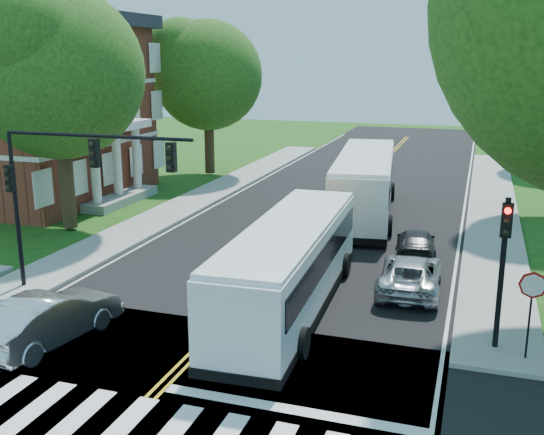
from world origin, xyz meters
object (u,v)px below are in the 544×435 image
at_px(hatchback, 50,318).
at_px(suv, 410,274).
at_px(signal_nw, 68,175).
at_px(signal_ne, 503,254).
at_px(bus_lead, 290,264).
at_px(bus_follow, 365,183).
at_px(dark_sedan, 416,243).

bearing_deg(hatchback, suv, -132.42).
height_order(signal_nw, signal_ne, signal_nw).
distance_m(bus_lead, suv, 4.80).
height_order(bus_follow, hatchback, bus_follow).
bearing_deg(dark_sedan, bus_follow, -69.12).
xyz_separation_m(bus_follow, hatchback, (-6.06, -18.45, -0.98)).
distance_m(hatchback, dark_sedan, 15.20).
xyz_separation_m(suv, dark_sedan, (-0.23, 4.24, -0.07)).
relative_size(signal_nw, hatchback, 1.54).
bearing_deg(hatchback, dark_sedan, -119.24).
distance_m(bus_lead, dark_sedan, 8.03).
bearing_deg(signal_ne, bus_lead, 168.94).
bearing_deg(signal_nw, hatchback, -66.55).
bearing_deg(suv, dark_sedan, -88.85).
xyz_separation_m(signal_nw, dark_sedan, (10.94, 8.48, -3.80)).
distance_m(signal_ne, hatchback, 13.21).
bearing_deg(signal_nw, signal_ne, 0.05).
relative_size(signal_ne, suv, 0.95).
height_order(signal_nw, hatchback, signal_nw).
height_order(bus_follow, dark_sedan, bus_follow).
height_order(signal_nw, dark_sedan, signal_nw).
xyz_separation_m(bus_lead, bus_follow, (0.05, 13.74, 0.19)).
bearing_deg(signal_nw, dark_sedan, 37.78).
distance_m(bus_lead, hatchback, 7.68).
distance_m(signal_nw, signal_ne, 14.13).
relative_size(signal_ne, bus_follow, 0.34).
distance_m(hatchback, suv, 12.35).
bearing_deg(bus_follow, bus_lead, 83.03).
bearing_deg(dark_sedan, bus_lead, 57.84).
distance_m(signal_ne, suv, 5.62).
relative_size(signal_ne, bus_lead, 0.38).
xyz_separation_m(signal_ne, bus_follow, (-6.51, 15.02, -1.20)).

